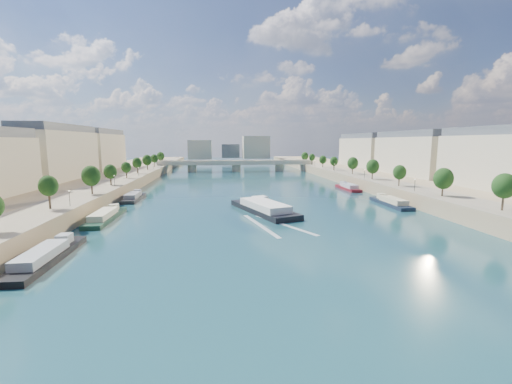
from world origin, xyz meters
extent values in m
plane|color=#0C2835|center=(0.00, 100.00, 0.00)|extent=(700.00, 700.00, 0.00)
cube|color=#9E8460|center=(-72.00, 100.00, 2.50)|extent=(44.00, 520.00, 5.00)
cube|color=#9E8460|center=(72.00, 100.00, 2.50)|extent=(44.00, 520.00, 5.00)
cube|color=gray|center=(-57.00, 100.00, 5.05)|extent=(14.00, 520.00, 0.10)
cube|color=gray|center=(57.00, 100.00, 5.05)|extent=(14.00, 520.00, 0.10)
cylinder|color=#382B1E|center=(-55.00, 66.00, 6.91)|extent=(0.50, 0.50, 3.82)
ellipsoid|color=#113413|center=(-55.00, 66.00, 10.50)|extent=(4.80, 4.80, 5.52)
cylinder|color=#382B1E|center=(-55.00, 90.00, 6.91)|extent=(0.50, 0.50, 3.82)
ellipsoid|color=#113413|center=(-55.00, 90.00, 10.50)|extent=(4.80, 4.80, 5.52)
cylinder|color=#382B1E|center=(-55.00, 114.00, 6.91)|extent=(0.50, 0.50, 3.82)
ellipsoid|color=#113413|center=(-55.00, 114.00, 10.50)|extent=(4.80, 4.80, 5.52)
cylinder|color=#382B1E|center=(-55.00, 138.00, 6.91)|extent=(0.50, 0.50, 3.82)
ellipsoid|color=#113413|center=(-55.00, 138.00, 10.50)|extent=(4.80, 4.80, 5.52)
cylinder|color=#382B1E|center=(-55.00, 162.00, 6.91)|extent=(0.50, 0.50, 3.82)
ellipsoid|color=#113413|center=(-55.00, 162.00, 10.50)|extent=(4.80, 4.80, 5.52)
cylinder|color=#382B1E|center=(-55.00, 186.00, 6.91)|extent=(0.50, 0.50, 3.82)
ellipsoid|color=#113413|center=(-55.00, 186.00, 10.50)|extent=(4.80, 4.80, 5.52)
cylinder|color=#382B1E|center=(-55.00, 210.00, 6.91)|extent=(0.50, 0.50, 3.82)
ellipsoid|color=#113413|center=(-55.00, 210.00, 10.50)|extent=(4.80, 4.80, 5.52)
cylinder|color=#382B1E|center=(-55.00, 234.00, 6.91)|extent=(0.50, 0.50, 3.82)
ellipsoid|color=#113413|center=(-55.00, 234.00, 10.50)|extent=(4.80, 4.80, 5.52)
cylinder|color=#382B1E|center=(55.00, 50.00, 6.91)|extent=(0.50, 0.50, 3.82)
ellipsoid|color=#113413|center=(55.00, 50.00, 10.50)|extent=(4.80, 4.80, 5.52)
cylinder|color=#382B1E|center=(55.00, 74.00, 6.91)|extent=(0.50, 0.50, 3.82)
ellipsoid|color=#113413|center=(55.00, 74.00, 10.50)|extent=(4.80, 4.80, 5.52)
cylinder|color=#382B1E|center=(55.00, 98.00, 6.91)|extent=(0.50, 0.50, 3.82)
ellipsoid|color=#113413|center=(55.00, 98.00, 10.50)|extent=(4.80, 4.80, 5.52)
cylinder|color=#382B1E|center=(55.00, 122.00, 6.91)|extent=(0.50, 0.50, 3.82)
ellipsoid|color=#113413|center=(55.00, 122.00, 10.50)|extent=(4.80, 4.80, 5.52)
cylinder|color=#382B1E|center=(55.00, 146.00, 6.91)|extent=(0.50, 0.50, 3.82)
ellipsoid|color=#113413|center=(55.00, 146.00, 10.50)|extent=(4.80, 4.80, 5.52)
cylinder|color=#382B1E|center=(55.00, 170.00, 6.91)|extent=(0.50, 0.50, 3.82)
ellipsoid|color=#113413|center=(55.00, 170.00, 10.50)|extent=(4.80, 4.80, 5.52)
cylinder|color=#382B1E|center=(55.00, 194.00, 6.91)|extent=(0.50, 0.50, 3.82)
ellipsoid|color=#113413|center=(55.00, 194.00, 10.50)|extent=(4.80, 4.80, 5.52)
cylinder|color=#382B1E|center=(55.00, 218.00, 6.91)|extent=(0.50, 0.50, 3.82)
ellipsoid|color=#113413|center=(55.00, 218.00, 10.50)|extent=(4.80, 4.80, 5.52)
cylinder|color=#382B1E|center=(55.00, 242.00, 6.91)|extent=(0.50, 0.50, 3.82)
ellipsoid|color=#113413|center=(55.00, 242.00, 10.50)|extent=(4.80, 4.80, 5.52)
cylinder|color=black|center=(-52.50, 70.00, 7.00)|extent=(0.14, 0.14, 4.00)
sphere|color=#FFE5B2|center=(-52.50, 70.00, 9.10)|extent=(0.36, 0.36, 0.36)
cylinder|color=black|center=(-52.50, 110.00, 7.00)|extent=(0.14, 0.14, 4.00)
sphere|color=#FFE5B2|center=(-52.50, 110.00, 9.10)|extent=(0.36, 0.36, 0.36)
cylinder|color=black|center=(-52.50, 150.00, 7.00)|extent=(0.14, 0.14, 4.00)
sphere|color=#FFE5B2|center=(-52.50, 150.00, 9.10)|extent=(0.36, 0.36, 0.36)
cylinder|color=black|center=(-52.50, 190.00, 7.00)|extent=(0.14, 0.14, 4.00)
sphere|color=#FFE5B2|center=(-52.50, 190.00, 9.10)|extent=(0.36, 0.36, 0.36)
cylinder|color=black|center=(52.50, 85.00, 7.00)|extent=(0.14, 0.14, 4.00)
sphere|color=#FFE5B2|center=(52.50, 85.00, 9.10)|extent=(0.36, 0.36, 0.36)
cylinder|color=black|center=(52.50, 125.00, 7.00)|extent=(0.14, 0.14, 4.00)
sphere|color=#FFE5B2|center=(52.50, 125.00, 9.10)|extent=(0.36, 0.36, 0.36)
cylinder|color=black|center=(52.50, 165.00, 7.00)|extent=(0.14, 0.14, 4.00)
sphere|color=#FFE5B2|center=(52.50, 165.00, 9.10)|extent=(0.36, 0.36, 0.36)
cylinder|color=black|center=(52.50, 205.00, 7.00)|extent=(0.14, 0.14, 4.00)
sphere|color=#FFE5B2|center=(52.50, 205.00, 9.10)|extent=(0.36, 0.36, 0.36)
cube|color=beige|center=(-85.00, 141.00, 15.00)|extent=(16.00, 52.00, 20.00)
cube|color=#474C54|center=(-85.00, 141.00, 26.60)|extent=(14.72, 50.44, 3.20)
cube|color=beige|center=(-85.00, 199.00, 15.00)|extent=(16.00, 52.00, 20.00)
cube|color=#474C54|center=(-85.00, 199.00, 26.60)|extent=(14.72, 50.44, 3.20)
cube|color=beige|center=(85.00, 83.00, 15.00)|extent=(16.00, 52.00, 20.00)
cube|color=beige|center=(85.00, 141.00, 15.00)|extent=(16.00, 52.00, 20.00)
cube|color=#474C54|center=(85.00, 141.00, 26.60)|extent=(14.72, 50.44, 3.20)
cube|color=beige|center=(85.00, 199.00, 15.00)|extent=(16.00, 52.00, 20.00)
cube|color=#474C54|center=(85.00, 199.00, 26.60)|extent=(14.72, 50.44, 3.20)
cube|color=beige|center=(-30.00, 310.00, 14.00)|extent=(22.00, 18.00, 18.00)
cube|color=beige|center=(25.00, 320.00, 16.00)|extent=(26.00, 20.00, 22.00)
cube|color=#474C54|center=(0.00, 335.00, 12.00)|extent=(18.00, 16.00, 14.00)
cube|color=#C1B79E|center=(0.00, 227.27, 6.20)|extent=(112.00, 11.00, 2.20)
cube|color=#C1B79E|center=(0.00, 222.27, 7.70)|extent=(112.00, 0.80, 0.90)
cube|color=#C1B79E|center=(0.00, 232.27, 7.70)|extent=(112.00, 0.80, 0.90)
cylinder|color=#C1B79E|center=(-32.00, 227.27, 2.50)|extent=(6.40, 6.40, 5.00)
cylinder|color=#C1B79E|center=(0.00, 227.27, 2.50)|extent=(6.40, 6.40, 5.00)
cylinder|color=#C1B79E|center=(32.00, 227.27, 2.50)|extent=(6.40, 6.40, 5.00)
cube|color=#C1B79E|center=(-52.00, 227.27, 2.50)|extent=(6.00, 12.00, 5.00)
cube|color=#C1B79E|center=(52.00, 227.27, 2.50)|extent=(6.00, 12.00, 5.00)
cube|color=black|center=(0.20, 80.87, 0.52)|extent=(19.09, 32.66, 2.25)
cube|color=white|center=(0.20, 78.35, 2.66)|extent=(13.85, 21.74, 2.02)
cube|color=white|center=(0.20, 90.31, 2.55)|extent=(5.51, 5.07, 1.80)
cube|color=silver|center=(-3.00, 63.87, 0.02)|extent=(6.90, 25.63, 0.04)
cube|color=silver|center=(3.40, 63.87, 0.02)|extent=(12.77, 23.76, 0.04)
cube|color=black|center=(-45.50, 41.55, 0.30)|extent=(5.00, 25.02, 1.80)
cube|color=#A1A7AD|center=(-45.50, 39.55, 2.00)|extent=(4.10, 13.76, 1.60)
cube|color=#A1A7AD|center=(-45.50, 49.06, 2.10)|extent=(2.50, 3.00, 1.80)
cube|color=#173928|center=(-45.50, 75.57, 0.30)|extent=(5.00, 25.13, 1.80)
cube|color=beige|center=(-45.50, 73.56, 2.00)|extent=(4.10, 13.82, 1.60)
cube|color=beige|center=(-45.50, 83.11, 2.10)|extent=(2.50, 3.02, 1.80)
cube|color=#232325|center=(-45.50, 108.92, 0.30)|extent=(5.00, 20.54, 1.80)
cube|color=gray|center=(-45.50, 107.27, 2.00)|extent=(4.10, 11.30, 1.60)
cube|color=gray|center=(-45.50, 115.08, 2.10)|extent=(2.50, 2.46, 1.80)
cube|color=#151F30|center=(45.50, 87.33, 0.30)|extent=(5.00, 22.63, 1.80)
cube|color=beige|center=(45.50, 85.52, 2.00)|extent=(4.10, 12.45, 1.60)
cube|color=beige|center=(45.50, 94.12, 2.10)|extent=(2.50, 2.72, 1.80)
cube|color=maroon|center=(45.50, 126.45, 0.30)|extent=(5.00, 20.85, 1.80)
cube|color=#AEB3BB|center=(45.50, 124.78, 2.00)|extent=(4.10, 11.47, 1.60)
cube|color=#AEB3BB|center=(45.50, 132.71, 2.10)|extent=(2.50, 2.50, 1.80)
camera|label=1|loc=(-14.02, -23.04, 21.88)|focal=24.00mm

